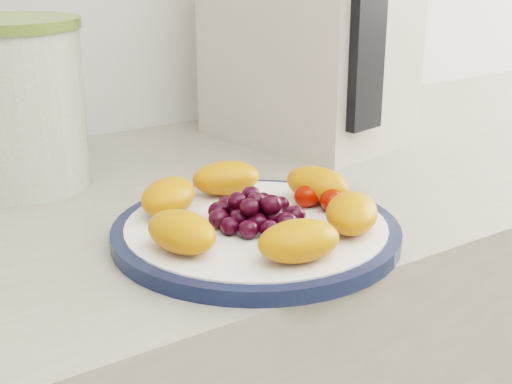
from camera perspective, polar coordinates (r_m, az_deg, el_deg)
plate_rim at (r=0.71m, az=0.00°, el=-3.22°), size 0.29×0.29×0.01m
plate_face at (r=0.71m, az=0.00°, el=-3.14°), size 0.26×0.26×0.02m
canister at (r=0.89m, az=-18.53°, el=6.27°), size 0.18×0.18×0.19m
canister_lid at (r=0.88m, az=-19.24°, el=12.64°), size 0.19×0.19×0.01m
appliance_body at (r=1.06m, az=4.18°, el=13.27°), size 0.24×0.30×0.34m
appliance_panel at (r=0.93m, az=8.86°, el=12.56°), size 0.06×0.03×0.25m
fruit_plate at (r=0.71m, az=0.31°, el=-1.12°), size 0.25×0.25×0.04m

